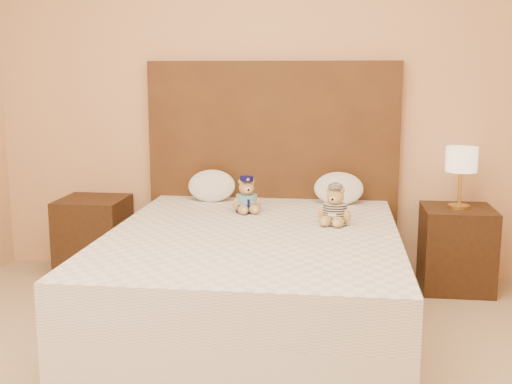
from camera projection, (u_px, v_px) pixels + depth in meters
bed at (253, 279)px, 3.62m from camera, size 1.60×2.00×0.55m
headboard at (272, 169)px, 4.51m from camera, size 1.75×0.08×1.50m
nightstand_left at (94, 236)px, 4.55m from camera, size 0.45×0.45×0.55m
nightstand_right at (456, 248)px, 4.24m from camera, size 0.45×0.45×0.55m
lamp at (461, 163)px, 4.13m from camera, size 0.20×0.20×0.40m
teddy_police at (247, 195)px, 4.04m from camera, size 0.25×0.24×0.23m
teddy_prisoner at (335, 205)px, 3.71m from camera, size 0.25×0.24×0.23m
pillow_left at (212, 184)px, 4.40m from camera, size 0.33×0.21×0.23m
pillow_right at (339, 187)px, 4.29m from camera, size 0.33×0.21×0.23m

